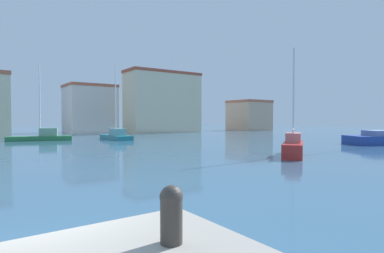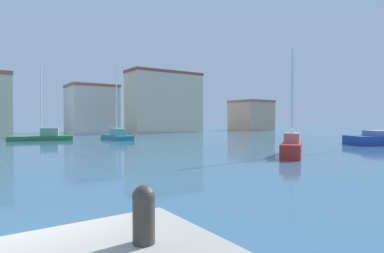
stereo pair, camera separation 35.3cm
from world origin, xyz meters
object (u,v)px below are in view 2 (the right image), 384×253
at_px(sailboat_red_mid_harbor, 292,147).
at_px(sailboat_teal_distant_east, 117,135).
at_px(sailboat_green_distant_north, 44,136).
at_px(mooring_bollard, 144,212).

relative_size(sailboat_red_mid_harbor, sailboat_teal_distant_east, 0.80).
xyz_separation_m(sailboat_red_mid_harbor, sailboat_teal_distant_east, (-3.56, 22.58, -0.16)).
bearing_deg(sailboat_green_distant_north, sailboat_red_mid_harbor, -66.75).
bearing_deg(sailboat_red_mid_harbor, mooring_bollard, -147.15).
bearing_deg(sailboat_red_mid_harbor, sailboat_green_distant_north, 113.25).
height_order(mooring_bollard, sailboat_green_distant_north, sailboat_green_distant_north).
height_order(mooring_bollard, sailboat_red_mid_harbor, sailboat_red_mid_harbor).
height_order(sailboat_teal_distant_east, sailboat_green_distant_north, sailboat_teal_distant_east).
distance_m(sailboat_teal_distant_east, sailboat_green_distant_north, 8.23).
xyz_separation_m(mooring_bollard, sailboat_teal_distant_east, (12.34, 32.84, -1.00)).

